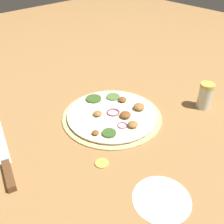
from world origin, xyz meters
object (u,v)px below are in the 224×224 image
knife (6,164)px  spice_jar (205,96)px  loose_cap (102,163)px  pizza (113,115)px

knife → spice_jar: size_ratio=3.27×
spice_jar → loose_cap: spice_jar is taller
pizza → spice_jar: size_ratio=3.55×
pizza → knife: 0.36m
loose_cap → pizza: bearing=-140.6°
knife → loose_cap: size_ratio=8.16×
pizza → spice_jar: spice_jar is taller
pizza → knife: size_ratio=1.09×
knife → loose_cap: bearing=-115.4°
pizza → knife: (0.36, -0.03, -0.00)m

